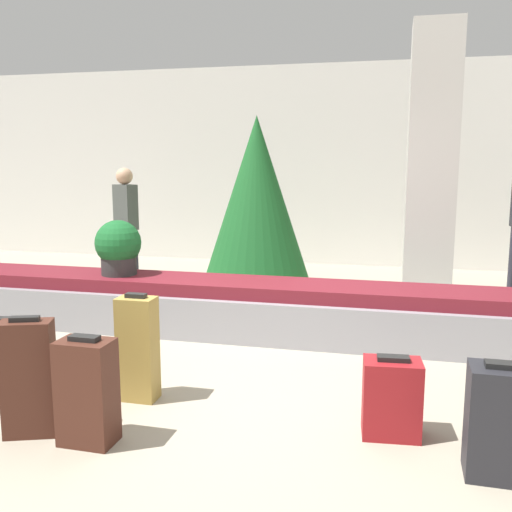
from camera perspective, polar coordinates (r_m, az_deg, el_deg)
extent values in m
plane|color=#9E937F|center=(4.53, -3.72, -12.30)|extent=(18.00, 18.00, 0.00)
cube|color=silver|center=(9.39, 5.84, 8.94)|extent=(18.00, 0.06, 3.20)
cube|color=gray|center=(5.60, 0.00, -5.84)|extent=(8.12, 0.78, 0.40)
cube|color=maroon|center=(5.54, 0.00, -3.20)|extent=(7.79, 0.62, 0.13)
cube|color=beige|center=(6.87, 17.12, 8.39)|extent=(0.54, 0.54, 3.20)
cube|color=#232328|center=(4.74, -23.46, -8.93)|extent=(0.36, 0.28, 0.50)
cube|color=black|center=(4.66, -23.67, -5.84)|extent=(0.19, 0.11, 0.03)
cube|color=#472319|center=(3.84, -21.78, -11.32)|extent=(0.35, 0.26, 0.73)
cube|color=black|center=(3.72, -22.14, -5.85)|extent=(0.18, 0.11, 0.03)
cube|color=#232328|center=(3.41, 23.13, -15.09)|extent=(0.34, 0.25, 0.61)
cube|color=black|center=(3.29, 23.50, -9.97)|extent=(0.18, 0.09, 0.03)
cube|color=maroon|center=(3.70, 13.40, -13.68)|extent=(0.37, 0.26, 0.48)
cube|color=black|center=(3.61, 13.56, -9.92)|extent=(0.20, 0.10, 0.03)
cube|color=#472319|center=(3.63, -16.54, -12.92)|extent=(0.33, 0.22, 0.64)
cube|color=black|center=(3.52, -16.80, -7.87)|extent=(0.18, 0.08, 0.03)
cube|color=#A3843D|center=(4.16, -11.73, -9.08)|extent=(0.26, 0.18, 0.74)
cube|color=black|center=(4.05, -11.92, -3.89)|extent=(0.15, 0.06, 0.03)
cylinder|color=#2D2D2D|center=(6.01, -13.54, -0.88)|extent=(0.36, 0.36, 0.20)
sphere|color=#195B28|center=(5.97, -13.62, 1.27)|extent=(0.47, 0.47, 0.47)
cylinder|color=#282833|center=(8.02, -13.38, -0.10)|extent=(0.11, 0.11, 0.76)
cylinder|color=#282833|center=(7.93, -12.09, -0.15)|extent=(0.11, 0.11, 0.76)
cube|color=#474C47|center=(7.89, -12.91, 4.78)|extent=(0.37, 0.30, 0.61)
sphere|color=tan|center=(7.87, -13.03, 7.79)|extent=(0.22, 0.22, 0.22)
cylinder|color=#4C331E|center=(7.33, 0.07, -3.06)|extent=(0.16, 0.16, 0.18)
cone|color=#195623|center=(7.17, 0.07, 5.70)|extent=(1.35, 1.35, 2.06)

